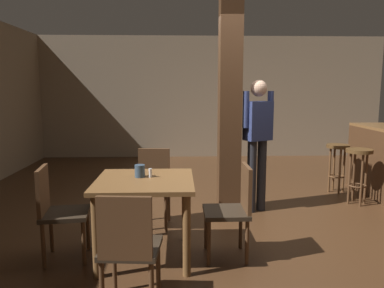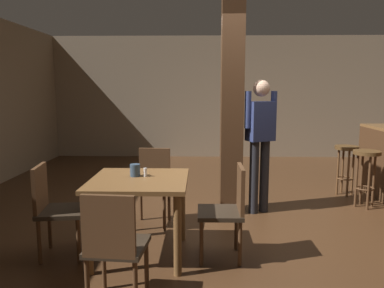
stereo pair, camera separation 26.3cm
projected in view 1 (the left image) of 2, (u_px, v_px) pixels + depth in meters
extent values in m
plane|color=#422816|center=(244.00, 222.00, 4.54)|extent=(10.80, 10.80, 0.00)
cube|color=gray|center=(212.00, 97.00, 8.78)|extent=(8.00, 0.10, 2.80)
cube|color=#422816|center=(230.00, 105.00, 4.78)|extent=(0.28, 0.28, 2.80)
cube|color=brown|center=(145.00, 181.00, 3.52)|extent=(0.91, 0.91, 0.04)
cylinder|color=brown|center=(185.00, 207.00, 3.97)|extent=(0.07, 0.07, 0.73)
cylinder|color=brown|center=(112.00, 208.00, 3.94)|extent=(0.07, 0.07, 0.73)
cylinder|color=brown|center=(187.00, 236.00, 3.20)|extent=(0.07, 0.07, 0.73)
cylinder|color=brown|center=(96.00, 237.00, 3.18)|extent=(0.07, 0.07, 0.73)
cube|color=#2D2319|center=(152.00, 189.00, 4.35)|extent=(0.45, 0.45, 0.04)
cube|color=#4C301C|center=(154.00, 167.00, 4.51)|extent=(0.38, 0.06, 0.45)
cylinder|color=#4C301C|center=(166.00, 213.00, 4.21)|extent=(0.04, 0.04, 0.43)
cylinder|color=#4C301C|center=(135.00, 213.00, 4.22)|extent=(0.04, 0.04, 0.43)
cylinder|color=#4C301C|center=(169.00, 203.00, 4.55)|extent=(0.04, 0.04, 0.43)
cylinder|color=#4C301C|center=(140.00, 203.00, 4.56)|extent=(0.04, 0.04, 0.43)
cube|color=#2D2319|center=(66.00, 214.00, 3.51)|extent=(0.47, 0.47, 0.04)
cube|color=#4C301C|center=(43.00, 191.00, 3.44)|extent=(0.08, 0.38, 0.45)
cylinder|color=#4C301C|center=(88.00, 229.00, 3.74)|extent=(0.04, 0.04, 0.43)
cylinder|color=#4C301C|center=(84.00, 243.00, 3.40)|extent=(0.04, 0.04, 0.43)
cylinder|color=#4C301C|center=(51.00, 231.00, 3.68)|extent=(0.04, 0.04, 0.43)
cylinder|color=#4C301C|center=(43.00, 245.00, 3.34)|extent=(0.04, 0.04, 0.43)
cube|color=#2D2319|center=(131.00, 248.00, 2.76)|extent=(0.45, 0.45, 0.04)
cube|color=#4C301C|center=(124.00, 229.00, 2.53)|extent=(0.38, 0.07, 0.45)
cylinder|color=#4C301C|center=(114.00, 265.00, 2.97)|extent=(0.04, 0.04, 0.43)
cylinder|color=#4C301C|center=(158.00, 266.00, 2.96)|extent=(0.04, 0.04, 0.43)
cylinder|color=#4C301C|center=(102.00, 288.00, 2.62)|extent=(0.04, 0.04, 0.43)
cube|color=#2D2319|center=(226.00, 212.00, 3.55)|extent=(0.42, 0.42, 0.04)
cube|color=#4C301C|center=(246.00, 189.00, 3.53)|extent=(0.04, 0.38, 0.45)
cylinder|color=#4C301C|center=(209.00, 242.00, 3.41)|extent=(0.04, 0.04, 0.43)
cylinder|color=#4C301C|center=(206.00, 228.00, 3.75)|extent=(0.04, 0.04, 0.43)
cylinder|color=#4C301C|center=(247.00, 242.00, 3.42)|extent=(0.04, 0.04, 0.43)
cylinder|color=#4C301C|center=(241.00, 228.00, 3.77)|extent=(0.04, 0.04, 0.43)
cylinder|color=#33475B|center=(140.00, 171.00, 3.59)|extent=(0.10, 0.10, 0.12)
cylinder|color=silver|center=(150.00, 173.00, 3.58)|extent=(0.03, 0.03, 0.09)
cube|color=navy|center=(258.00, 121.00, 4.80)|extent=(0.39, 0.33, 0.50)
sphere|color=tan|center=(259.00, 88.00, 4.74)|extent=(0.28, 0.28, 0.21)
cylinder|color=#232328|center=(261.00, 175.00, 4.95)|extent=(0.16, 0.16, 0.95)
cylinder|color=#232328|center=(252.00, 177.00, 4.87)|extent=(0.16, 0.16, 0.95)
cylinder|color=navy|center=(270.00, 109.00, 4.87)|extent=(0.11, 0.11, 0.46)
cylinder|color=navy|center=(246.00, 110.00, 4.69)|extent=(0.11, 0.11, 0.46)
cube|color=#422816|center=(384.00, 164.00, 5.51)|extent=(0.36, 1.61, 1.01)
cylinder|color=#4C3319|center=(359.00, 151.00, 5.17)|extent=(0.36, 0.36, 0.05)
torus|color=#4C301C|center=(357.00, 185.00, 5.24)|extent=(0.25, 0.25, 0.02)
cylinder|color=#4C301C|center=(354.00, 176.00, 5.34)|extent=(0.03, 0.03, 0.73)
cylinder|color=#4C301C|center=(362.00, 180.00, 5.11)|extent=(0.03, 0.03, 0.73)
cylinder|color=#4C301C|center=(366.00, 178.00, 5.23)|extent=(0.03, 0.03, 0.73)
cylinder|color=#4C301C|center=(349.00, 178.00, 5.22)|extent=(0.03, 0.03, 0.73)
cylinder|color=#4C3319|center=(338.00, 146.00, 5.77)|extent=(0.35, 0.35, 0.05)
torus|color=brown|center=(336.00, 176.00, 5.84)|extent=(0.24, 0.24, 0.02)
cylinder|color=brown|center=(334.00, 168.00, 5.94)|extent=(0.03, 0.03, 0.70)
cylinder|color=brown|center=(340.00, 172.00, 5.72)|extent=(0.03, 0.03, 0.70)
cylinder|color=brown|center=(344.00, 170.00, 5.83)|extent=(0.03, 0.03, 0.70)
cylinder|color=brown|center=(330.00, 170.00, 5.82)|extent=(0.03, 0.03, 0.70)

